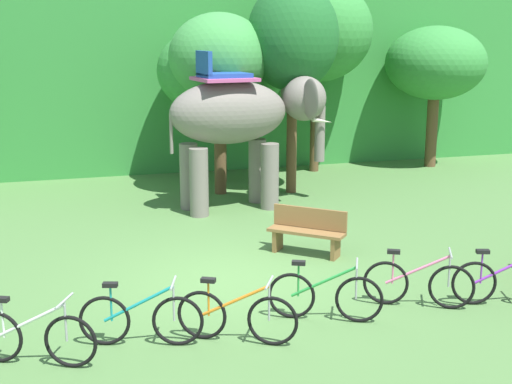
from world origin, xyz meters
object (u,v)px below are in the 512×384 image
object	(u,v)px
bike_pink	(418,283)
tree_left	(436,64)
tree_center_left	(317,31)
bike_orange	(237,316)
tree_right	(219,58)
tree_far_left	(293,38)
elephant	(242,118)
bike_white	(33,337)
wooden_bench	(308,230)
bike_teal	(141,319)
tree_far_right	(222,71)
bike_purple	(506,282)
bike_green	(325,296)

from	to	relation	value
bike_pink	tree_left	bearing A→B (deg)	58.61
tree_center_left	bike_orange	world-z (taller)	tree_center_left
tree_right	bike_orange	xyz separation A→B (m)	(-1.98, -8.96, -3.17)
tree_far_left	tree_left	distance (m)	6.01
tree_far_left	elephant	distance (m)	2.80
bike_white	wooden_bench	size ratio (longest dim) A/B	1.14
bike_white	bike_teal	distance (m)	1.41
tree_far_left	wooden_bench	size ratio (longest dim) A/B	3.97
elephant	bike_white	xyz separation A→B (m)	(-4.81, -7.24, -1.82)
elephant	wooden_bench	world-z (taller)	elephant
bike_white	wooden_bench	world-z (taller)	bike_white
tree_far_left	elephant	world-z (taller)	tree_far_left
bike_teal	elephant	bearing A→B (deg)	64.21
tree_right	bike_white	xyz separation A→B (m)	(-4.66, -8.86, -3.17)
tree_far_right	wooden_bench	size ratio (longest dim) A/B	3.23
elephant	bike_teal	bearing A→B (deg)	-115.79
tree_left	bike_pink	bearing A→B (deg)	-121.39
tree_left	tree_far_left	bearing A→B (deg)	-158.06
bike_teal	bike_purple	distance (m)	5.67
tree_right	bike_teal	size ratio (longest dim) A/B	2.85
tree_left	elephant	xyz separation A→B (m)	(-7.22, -3.44, -1.04)
tree_center_left	bike_white	distance (m)	14.25
bike_orange	bike_purple	xyz separation A→B (m)	(4.39, 0.09, 0.00)
tree_right	wooden_bench	world-z (taller)	tree_right
bike_pink	tree_right	bearing A→B (deg)	97.06
tree_far_right	bike_purple	bearing A→B (deg)	-79.15
bike_teal	bike_pink	xyz separation A→B (m)	(4.31, 0.14, 0.00)
tree_left	elephant	distance (m)	8.07
tree_far_right	tree_far_left	bearing A→B (deg)	-52.80
tree_right	tree_left	size ratio (longest dim) A/B	1.07
tree_center_left	bike_white	xyz separation A→B (m)	(-8.18, -11.03, -3.84)
bike_green	wooden_bench	distance (m)	3.21
tree_far_left	bike_purple	distance (m)	9.24
tree_far_right	wooden_bench	xyz separation A→B (m)	(-0.06, -7.00, -2.67)
bike_purple	wooden_bench	bearing A→B (deg)	121.47
elephant	bike_green	distance (m)	7.25
bike_green	wooden_bench	xyz separation A→B (m)	(0.90, 3.08, 0.09)
bike_green	elephant	bearing A→B (deg)	84.40
elephant	bike_teal	size ratio (longest dim) A/B	2.56
tree_left	wooden_bench	size ratio (longest dim) A/B	3.19
bike_green	tree_far_left	bearing A→B (deg)	73.78
tree_far_right	tree_left	size ratio (longest dim) A/B	1.01
bike_teal	wooden_bench	world-z (taller)	bike_teal
bike_teal	bike_pink	size ratio (longest dim) A/B	1.07
tree_far_left	bike_white	xyz separation A→B (m)	(-6.51, -8.46, -3.67)
bike_green	bike_teal	bearing A→B (deg)	-178.50
bike_white	tree_far_left	bearing A→B (deg)	52.42
tree_left	wooden_bench	world-z (taller)	tree_left
tree_left	bike_teal	xyz separation A→B (m)	(-10.63, -10.50, -2.86)
tree_far_left	tree_left	bearing A→B (deg)	21.94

